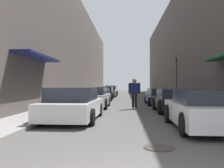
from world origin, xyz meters
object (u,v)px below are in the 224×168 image
(parked_car_left_2, at_px, (100,96))
(skateboarder, at_px, (134,90))
(parked_car_right_2, at_px, (160,97))
(parked_car_right_0, at_px, (204,110))
(parked_car_left_0, at_px, (73,105))
(parked_car_left_1, at_px, (93,98))
(parked_car_right_1, at_px, (173,101))
(parked_car_left_3, at_px, (105,93))
(parked_car_left_4, at_px, (109,91))
(traffic_light, at_px, (176,74))
(parked_car_left_5, at_px, (111,90))
(manhole_cover, at_px, (159,148))

(parked_car_left_2, height_order, skateboarder, skateboarder)
(parked_car_right_2, relative_size, skateboarder, 2.55)
(parked_car_right_0, relative_size, parked_car_right_2, 0.92)
(parked_car_left_0, height_order, parked_car_right_0, parked_car_left_0)
(parked_car_left_1, bearing_deg, parked_car_right_1, -26.39)
(parked_car_right_1, bearing_deg, parked_car_left_2, 123.38)
(parked_car_left_3, distance_m, parked_car_right_2, 9.16)
(parked_car_left_4, bearing_deg, parked_car_right_0, -78.94)
(parked_car_left_0, distance_m, traffic_light, 15.09)
(parked_car_left_3, height_order, parked_car_left_5, parked_car_left_5)
(manhole_cover, bearing_deg, parked_car_left_1, 105.72)
(parked_car_left_1, bearing_deg, parked_car_left_0, -90.71)
(parked_car_left_1, height_order, parked_car_right_1, parked_car_left_1)
(parked_car_right_0, bearing_deg, skateboarder, 106.85)
(manhole_cover, bearing_deg, skateboarder, 91.32)
(parked_car_right_2, bearing_deg, traffic_light, 65.55)
(parked_car_left_0, distance_m, parked_car_left_1, 5.66)
(parked_car_left_0, height_order, parked_car_right_2, parked_car_left_0)
(skateboarder, height_order, manhole_cover, skateboarder)
(parked_car_left_3, bearing_deg, parked_car_right_0, -75.38)
(parked_car_right_1, height_order, parked_car_right_2, parked_car_right_1)
(skateboarder, bearing_deg, parked_car_right_1, -37.32)
(parked_car_right_0, height_order, traffic_light, traffic_light)
(skateboarder, bearing_deg, parked_car_left_4, 98.70)
(parked_car_left_5, xyz_separation_m, skateboarder, (2.68, -22.30, 0.49))
(parked_car_left_5, height_order, parked_car_right_0, parked_car_left_5)
(parked_car_left_3, relative_size, parked_car_left_5, 1.02)
(parked_car_left_1, height_order, parked_car_left_4, parked_car_left_1)
(parked_car_left_2, bearing_deg, parked_car_left_3, 90.52)
(parked_car_right_1, distance_m, manhole_cover, 7.96)
(parked_car_left_2, height_order, parked_car_left_3, parked_car_left_3)
(parked_car_left_1, distance_m, parked_car_right_2, 5.46)
(parked_car_right_2, relative_size, manhole_cover, 6.74)
(parked_car_left_1, bearing_deg, parked_car_left_4, 89.93)
(parked_car_left_1, relative_size, parked_car_right_2, 0.86)
(parked_car_left_1, height_order, parked_car_right_2, parked_car_left_1)
(parked_car_left_3, bearing_deg, parked_car_right_2, -58.80)
(parked_car_left_2, distance_m, parked_car_left_5, 16.75)
(skateboarder, relative_size, manhole_cover, 2.65)
(parked_car_right_0, xyz_separation_m, skateboarder, (-2.03, 6.69, 0.51))
(parked_car_left_4, bearing_deg, skateboarder, -81.30)
(parked_car_left_0, xyz_separation_m, parked_car_right_2, (4.72, 8.52, -0.06))
(parked_car_left_1, relative_size, parked_car_left_2, 0.94)
(parked_car_right_1, distance_m, parked_car_right_2, 5.15)
(traffic_light, bearing_deg, parked_car_right_0, -98.24)
(parked_car_left_5, relative_size, manhole_cover, 6.77)
(parked_car_left_1, height_order, parked_car_left_2, parked_car_left_1)
(parked_car_right_1, bearing_deg, parked_car_left_5, 101.14)
(parked_car_left_3, relative_size, traffic_light, 1.24)
(parked_car_left_1, relative_size, parked_car_left_4, 0.88)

